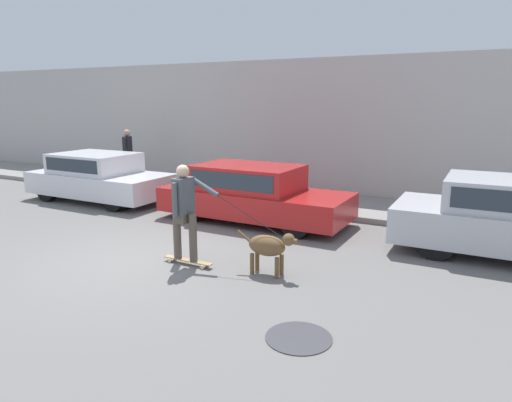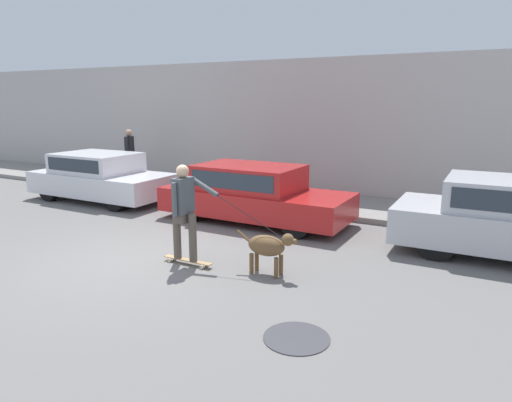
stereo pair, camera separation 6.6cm
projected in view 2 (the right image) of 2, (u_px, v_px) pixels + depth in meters
The scene contains 10 objects.
ground_plane at pixel (141, 259), 8.01m from camera, with size 36.00×36.00×0.00m, color slate.
back_wall at pixel (296, 128), 13.40m from camera, with size 32.00×0.30×3.89m.
sidewalk_curb at pixel (275, 199), 12.63m from camera, with size 30.00×2.38×0.13m.
parked_car_0 at pixel (101, 177), 12.63m from camera, with size 4.04×1.81×1.31m.
parked_car_1 at pixel (253, 194), 10.40m from camera, with size 4.37×1.76×1.30m.
dog at pixel (268, 246), 7.22m from camera, with size 1.05×0.34×0.73m.
skateboarder at pixel (184, 208), 7.57m from camera, with size 2.22×0.55×1.71m.
pedestrian_with_bag at pixel (130, 153), 14.61m from camera, with size 0.38×0.64×1.70m.
manhole_cover at pixel (297, 338), 5.35m from camera, with size 0.79×0.79×0.01m.
fire_hydrant at pixel (188, 189), 12.19m from camera, with size 0.18×0.18×0.78m.
Camera 2 is at (5.39, -5.73, 2.73)m, focal length 32.00 mm.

